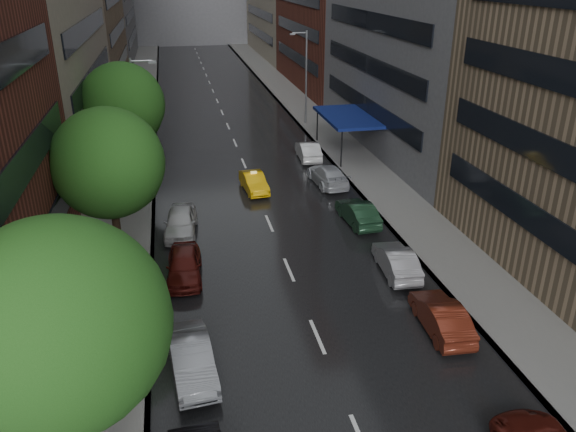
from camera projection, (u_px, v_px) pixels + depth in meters
name	position (u px, v px, depth m)	size (l,w,h in m)	color
road	(224.00, 117.00, 60.05)	(14.00, 140.00, 0.01)	black
sidewalk_left	(137.00, 120.00, 58.35)	(4.00, 140.00, 0.15)	gray
sidewalk_right	(306.00, 112.00, 61.69)	(4.00, 140.00, 0.15)	gray
tree_near	(60.00, 326.00, 14.30)	(5.72, 5.72, 9.12)	#382619
tree_mid	(108.00, 163.00, 27.11)	(5.45, 5.45, 8.68)	#382619
tree_far	(123.00, 105.00, 37.82)	(5.64, 5.64, 8.99)	#382619
taxi	(254.00, 182.00, 39.83)	(1.40, 4.00, 1.32)	yellow
parked_cars_left	(187.00, 305.00, 25.14)	(2.24, 23.90, 1.55)	black
parked_cars_right	(375.00, 234.00, 32.00)	(2.65, 37.43, 1.49)	#521710
street_lamp_left	(138.00, 121.00, 38.73)	(1.74, 0.22, 9.00)	gray
street_lamp_right	(305.00, 76.00, 55.03)	(1.74, 0.22, 9.00)	gray
awning	(347.00, 117.00, 47.03)	(4.00, 8.00, 3.12)	navy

